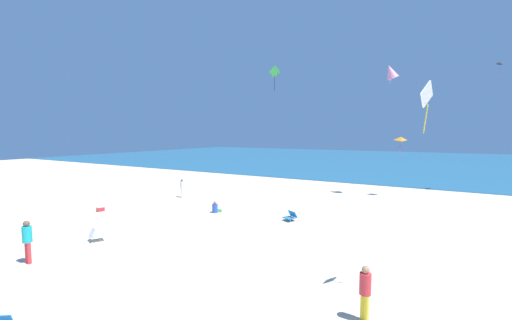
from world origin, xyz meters
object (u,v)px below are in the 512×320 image
at_px(person_3, 365,290).
at_px(kite_pink, 391,72).
at_px(person_2, 27,239).
at_px(kite_green, 275,72).
at_px(beach_chair_near_camera, 96,235).
at_px(beach_chair_far_left, 291,216).
at_px(kite_orange, 401,139).
at_px(cooler_box, 101,209).
at_px(kite_white, 427,96).
at_px(person_0, 182,187).
at_px(kite_black, 500,63).
at_px(person_1, 216,208).

relative_size(person_3, kite_pink, 0.98).
distance_m(person_2, kite_green, 17.00).
xyz_separation_m(beach_chair_near_camera, person_3, (11.60, -0.32, 0.56)).
bearing_deg(person_2, beach_chair_far_left, 155.47).
height_order(beach_chair_far_left, kite_orange, kite_orange).
bearing_deg(kite_pink, beach_chair_near_camera, -119.65).
bearing_deg(cooler_box, beach_chair_far_left, 19.64).
distance_m(beach_chair_far_left, kite_white, 10.50).
xyz_separation_m(person_0, person_3, (15.10, -9.53, 0.04)).
height_order(person_0, kite_green, kite_green).
xyz_separation_m(person_3, kite_green, (-8.81, 12.28, 8.18)).
bearing_deg(beach_chair_near_camera, person_3, -70.66).
xyz_separation_m(kite_white, kite_pink, (-3.02, 15.60, 3.47)).
bearing_deg(kite_pink, kite_green, -143.80).
distance_m(beach_chair_near_camera, kite_pink, 21.54).
distance_m(beach_chair_far_left, kite_black, 20.78).
xyz_separation_m(cooler_box, kite_orange, (15.33, 13.99, 4.24)).
xyz_separation_m(beach_chair_near_camera, kite_green, (2.79, 11.97, 8.74)).
relative_size(cooler_box, kite_orange, 0.36).
bearing_deg(kite_green, beach_chair_near_camera, -103.11).
bearing_deg(beach_chair_far_left, kite_green, -116.68).
relative_size(cooler_box, person_1, 0.71).
xyz_separation_m(person_2, kite_green, (2.66, 14.70, 8.11)).
xyz_separation_m(beach_chair_near_camera, person_2, (0.13, -2.73, 0.64)).
bearing_deg(kite_green, person_0, -156.37).
height_order(person_2, person_3, person_2).
bearing_deg(beach_chair_near_camera, person_1, 8.85).
xyz_separation_m(kite_black, kite_orange, (-6.21, -4.88, -5.71)).
height_order(person_1, kite_pink, kite_pink).
height_order(beach_chair_far_left, kite_black, kite_black).
bearing_deg(person_2, kite_white, 114.17).
bearing_deg(person_2, kite_black, 152.56).
height_order(beach_chair_far_left, beach_chair_near_camera, beach_chair_near_camera).
relative_size(person_3, kite_orange, 1.04).
distance_m(cooler_box, person_0, 5.90).
height_order(person_0, person_3, person_3).
xyz_separation_m(person_2, kite_pink, (9.56, 19.75, 8.33)).
relative_size(kite_black, kite_green, 0.54).
height_order(kite_green, kite_pink, kite_pink).
bearing_deg(kite_white, person_1, 154.43).
relative_size(beach_chair_far_left, person_3, 0.56).
relative_size(kite_orange, kite_pink, 0.94).
bearing_deg(kite_white, cooler_box, 173.19).
relative_size(beach_chair_far_left, person_1, 1.16).
bearing_deg(person_0, cooler_box, 39.45).
bearing_deg(kite_green, kite_white, -46.75).
bearing_deg(person_1, kite_white, -91.31).
relative_size(beach_chair_far_left, kite_black, 0.88).
bearing_deg(kite_black, beach_chair_far_left, -125.24).
xyz_separation_m(person_1, person_3, (10.15, -7.12, 0.58)).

